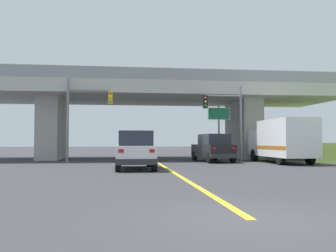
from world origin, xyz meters
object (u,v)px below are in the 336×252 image
at_px(highway_sign, 219,120).
at_px(suv_lead, 135,150).
at_px(box_truck, 282,140).
at_px(traffic_signal_nearside, 228,114).
at_px(suv_crossing, 213,148).
at_px(sedan_oncoming, 138,146).
at_px(traffic_signal_farside, 83,110).

bearing_deg(highway_sign, suv_lead, -128.05).
xyz_separation_m(box_truck, traffic_signal_nearside, (-3.06, 2.48, 1.99)).
height_order(box_truck, traffic_signal_nearside, traffic_signal_nearside).
distance_m(suv_crossing, sedan_oncoming, 15.17).
distance_m(sedan_oncoming, traffic_signal_farside, 14.77).
xyz_separation_m(suv_crossing, traffic_signal_nearside, (1.28, 0.38, 2.54)).
height_order(box_truck, sedan_oncoming, box_truck).
bearing_deg(sedan_oncoming, suv_crossing, -71.34).
bearing_deg(box_truck, highway_sign, 125.42).
xyz_separation_m(box_truck, sedan_oncoming, (-9.19, 16.47, -0.56)).
bearing_deg(highway_sign, suv_crossing, -114.63).
bearing_deg(suv_crossing, sedan_oncoming, 103.46).
relative_size(box_truck, traffic_signal_nearside, 1.21).
relative_size(suv_lead, highway_sign, 1.08).
height_order(box_truck, highway_sign, highway_sign).
relative_size(traffic_signal_farside, highway_sign, 1.38).
xyz_separation_m(sedan_oncoming, traffic_signal_farside, (-4.58, -13.77, 2.75)).
height_order(traffic_signal_nearside, highway_sign, traffic_signal_nearside).
bearing_deg(sedan_oncoming, traffic_signal_farside, -108.38).
distance_m(sedan_oncoming, highway_sign, 13.53).
bearing_deg(box_truck, traffic_signal_farside, 168.90).
relative_size(sedan_oncoming, traffic_signal_nearside, 0.77).
distance_m(suv_lead, suv_crossing, 8.76).
distance_m(traffic_signal_nearside, highway_sign, 2.08).
height_order(suv_crossing, traffic_signal_farside, traffic_signal_farside).
bearing_deg(sedan_oncoming, traffic_signal_nearside, -66.33).
bearing_deg(suv_crossing, box_truck, -31.05).
bearing_deg(box_truck, sedan_oncoming, 119.16).
bearing_deg(traffic_signal_farside, highway_sign, 9.87).
relative_size(suv_crossing, traffic_signal_farside, 0.82).
bearing_deg(suv_crossing, highway_sign, 60.17).
xyz_separation_m(traffic_signal_farside, highway_sign, (10.54, 1.83, -0.51)).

